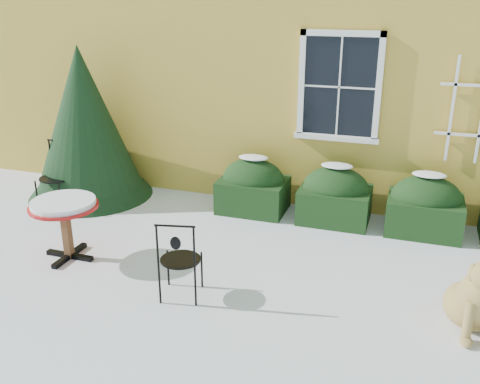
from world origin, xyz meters
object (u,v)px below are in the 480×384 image
(patio_chair_near, at_px, (180,259))
(bistro_table, at_px, (64,210))
(patio_chair_far, at_px, (57,175))
(dog, at_px, (477,299))
(evergreen_shrub, at_px, (86,138))

(patio_chair_near, bearing_deg, bistro_table, -25.31)
(patio_chair_far, xyz_separation_m, dog, (6.18, -1.56, -0.16))
(patio_chair_near, relative_size, dog, 0.92)
(bistro_table, xyz_separation_m, patio_chair_near, (1.80, -0.41, -0.19))
(evergreen_shrub, relative_size, dog, 2.40)
(evergreen_shrub, bearing_deg, patio_chair_near, -41.63)
(patio_chair_near, bearing_deg, patio_chair_far, -44.66)
(patio_chair_near, bearing_deg, dog, 174.02)
(evergreen_shrub, distance_m, dog, 6.40)
(evergreen_shrub, distance_m, patio_chair_near, 3.83)
(bistro_table, relative_size, patio_chair_near, 0.90)
(bistro_table, bearing_deg, patio_chair_far, 129.35)
(patio_chair_far, bearing_deg, evergreen_shrub, 72.77)
(bistro_table, height_order, patio_chair_near, patio_chair_near)
(patio_chair_near, xyz_separation_m, patio_chair_far, (-3.03, 1.91, 0.05))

